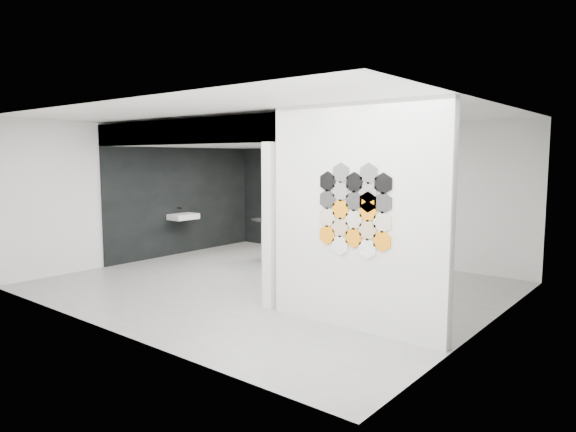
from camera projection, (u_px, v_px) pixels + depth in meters
The scene contains 17 objects.
floor at pixel (272, 285), 8.64m from camera, with size 7.00×6.00×0.01m, color slate.
partition_panel at pixel (356, 218), 6.31m from camera, with size 2.45×0.15×2.80m, color silver.
bay_clad_back at pixel (314, 200), 11.61m from camera, with size 4.40×0.04×2.35m, color black.
bay_clad_left at pixel (183, 201), 11.44m from camera, with size 0.04×4.00×2.35m, color black.
bulkhead at pixel (255, 136), 9.93m from camera, with size 4.40×4.00×0.40m, color silver.
corner_column at pixel (270, 226), 7.22m from camera, with size 0.16×0.16×2.35m, color silver.
fascia_beam at pixel (175, 132), 8.44m from camera, with size 4.40×0.16×0.40m, color silver.
wall_basin at pixel (183, 217), 11.18m from camera, with size 0.40×0.60×0.12m, color silver.
display_shelf at pixel (315, 195), 11.45m from camera, with size 3.00×0.15×0.04m, color black.
kitchen_island at pixel (290, 243), 10.06m from camera, with size 1.83×1.30×1.35m.
stockpot at pixel (273, 188), 12.21m from camera, with size 0.22×0.22×0.18m, color black.
kettle at pixel (345, 192), 10.94m from camera, with size 0.16×0.16×0.14m, color black.
glass_bowl at pixel (368, 194), 10.60m from camera, with size 0.14×0.14×0.10m, color gray.
glass_vase at pixel (368, 193), 10.60m from camera, with size 0.10×0.10×0.14m, color gray.
bottle_dark at pixel (304, 190), 11.63m from camera, with size 0.05×0.05×0.15m, color black.
utensil_cup at pixel (278, 190), 12.12m from camera, with size 0.08×0.08×0.10m, color black.
hex_tile_cluster at pixel (355, 210), 6.21m from camera, with size 1.04×0.02×1.16m.
Camera 1 is at (5.51, -6.40, 2.15)m, focal length 32.00 mm.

